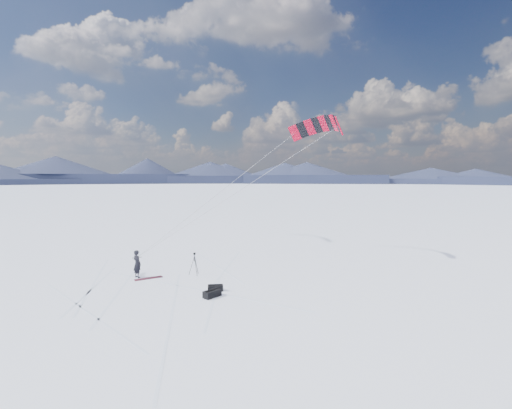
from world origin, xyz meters
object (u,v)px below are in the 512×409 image
snowboard (149,278)px  gear_bag_b (215,288)px  tripod (195,261)px  gear_bag_a (212,293)px  snowkiter (137,278)px

snowboard → gear_bag_b: 4.78m
tripod → gear_bag_a: (-0.59, -4.45, -0.70)m
snowkiter → tripod: tripod is taller
snowkiter → snowboard: bearing=-158.5°
tripod → snowkiter: bearing=128.2°
tripod → gear_bag_b: (-0.06, -3.57, -0.72)m
gear_bag_a → gear_bag_b: gear_bag_a is taller
snowkiter → gear_bag_a: snowkiter is taller
gear_bag_a → gear_bag_b: 1.03m
snowkiter → gear_bag_b: bearing=-168.6°
gear_bag_a → tripod: bearing=60.7°
snowkiter → gear_bag_a: size_ratio=1.64×
snowkiter → snowboard: (0.54, -0.54, 0.02)m
snowboard → gear_bag_b: (2.61, -4.00, 0.14)m
gear_bag_a → snowboard: bearing=91.3°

